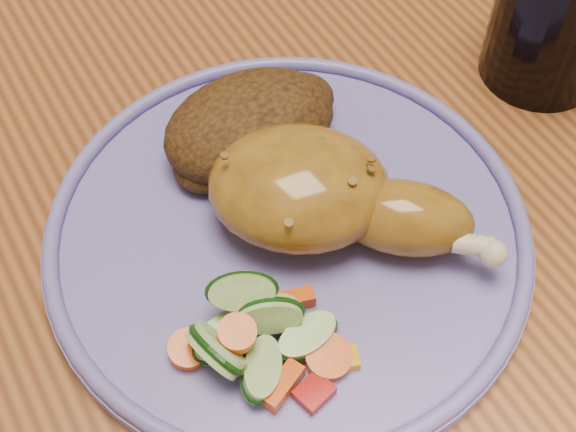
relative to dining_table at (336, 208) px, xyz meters
The scene contains 7 objects.
dining_table is the anchor object (origin of this frame).
plate 0.13m from the dining_table, 143.15° to the right, with size 0.30×0.30×0.01m, color #665EB1.
plate_rim 0.14m from the dining_table, 143.15° to the right, with size 0.30×0.30×0.01m, color #665EB1.
chicken_leg 0.15m from the dining_table, 131.14° to the right, with size 0.16×0.17×0.06m.
rice_pilaf 0.13m from the dining_table, 167.06° to the left, with size 0.12×0.08×0.05m.
vegetable_pile 0.21m from the dining_table, 137.92° to the right, with size 0.09×0.09×0.05m.
drinking_glass 0.21m from the dining_table, ahead, with size 0.09×0.09×0.11m, color black.
Camera 1 is at (-0.21, -0.30, 1.16)m, focal length 50.00 mm.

